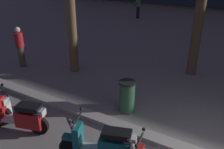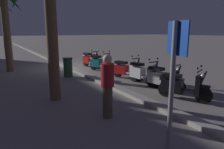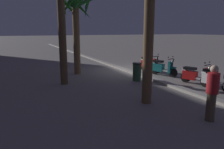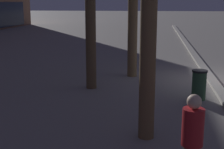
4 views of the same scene
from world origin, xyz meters
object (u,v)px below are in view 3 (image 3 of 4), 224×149
object	(u,v)px
scooter_red_last_in_row	(195,75)
litter_bin	(137,72)
scooter_teal_lead_nearest	(162,68)
palm_tree_mid_walkway	(76,15)
scooter_red_mid_centre	(149,64)
scooter_white_gap_after_mid	(216,79)
pedestrian_by_palm_tree	(212,92)

from	to	relation	value
scooter_red_last_in_row	litter_bin	bearing A→B (deg)	49.70
scooter_teal_lead_nearest	palm_tree_mid_walkway	size ratio (longest dim) A/B	0.35
scooter_red_mid_centre	scooter_red_last_in_row	bearing A→B (deg)	-178.55
scooter_red_last_in_row	litter_bin	size ratio (longest dim) A/B	1.80
scooter_white_gap_after_mid	scooter_red_last_in_row	xyz separation A→B (m)	(1.15, 0.06, -0.02)
scooter_teal_lead_nearest	scooter_red_mid_centre	bearing A→B (deg)	-2.54
scooter_teal_lead_nearest	pedestrian_by_palm_tree	xyz separation A→B (m)	(-5.83, 2.81, 0.41)
scooter_white_gap_after_mid	litter_bin	size ratio (longest dim) A/B	1.94
palm_tree_mid_walkway	litter_bin	distance (m)	4.86
scooter_red_mid_centre	palm_tree_mid_walkway	xyz separation A→B (m)	(1.13, 4.44, 2.98)
scooter_red_last_in_row	litter_bin	distance (m)	2.87
scooter_red_mid_centre	litter_bin	distance (m)	2.84
scooter_red_mid_centre	litter_bin	xyz separation A→B (m)	(-1.92, 2.09, 0.02)
pedestrian_by_palm_tree	litter_bin	bearing A→B (deg)	-8.34
palm_tree_mid_walkway	pedestrian_by_palm_tree	bearing A→B (deg)	-169.41
scooter_white_gap_after_mid	litter_bin	bearing A→B (deg)	36.77
scooter_white_gap_after_mid	scooter_teal_lead_nearest	world-z (taller)	same
scooter_teal_lead_nearest	litter_bin	size ratio (longest dim) A/B	1.76
scooter_teal_lead_nearest	litter_bin	distance (m)	2.10
litter_bin	palm_tree_mid_walkway	bearing A→B (deg)	37.48
scooter_white_gap_after_mid	litter_bin	distance (m)	3.75
pedestrian_by_palm_tree	litter_bin	xyz separation A→B (m)	(5.31, -0.78, -0.39)
scooter_white_gap_after_mid	scooter_red_mid_centre	xyz separation A→B (m)	(4.93, 0.15, 0.00)
scooter_red_last_in_row	scooter_white_gap_after_mid	bearing A→B (deg)	-177.22
scooter_white_gap_after_mid	pedestrian_by_palm_tree	size ratio (longest dim) A/B	1.11
scooter_white_gap_after_mid	scooter_red_last_in_row	world-z (taller)	same
scooter_red_last_in_row	scooter_teal_lead_nearest	world-z (taller)	same
scooter_white_gap_after_mid	scooter_red_mid_centre	world-z (taller)	same
palm_tree_mid_walkway	pedestrian_by_palm_tree	distance (m)	8.89
scooter_teal_lead_nearest	scooter_white_gap_after_mid	bearing A→B (deg)	-176.53
scooter_red_mid_centre	pedestrian_by_palm_tree	size ratio (longest dim) A/B	1.04
palm_tree_mid_walkway	litter_bin	world-z (taller)	palm_tree_mid_walkway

